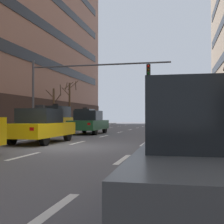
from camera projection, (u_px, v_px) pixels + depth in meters
The scene contains 33 objects.
ground_plane at pixel (62, 147), 12.28m from camera, with size 120.00×120.00×0.00m, color #515156.
lane_stripe_l1_s4 at pixel (18, 141), 14.94m from camera, with size 0.16×2.00×0.01m, color silver.
lane_stripe_l1_s5 at pixel (58, 135), 19.81m from camera, with size 0.16×2.00×0.01m, color silver.
lane_stripe_l1_s6 at pixel (83, 132), 24.68m from camera, with size 0.16×2.00×0.01m, color silver.
lane_stripe_l1_s7 at pixel (99, 129), 29.55m from camera, with size 0.16×2.00×0.01m, color silver.
lane_stripe_l1_s8 at pixel (110, 128), 34.42m from camera, with size 0.16×2.00×0.01m, color silver.
lane_stripe_l1_s9 at pixel (119, 126), 39.29m from camera, with size 0.16×2.00×0.01m, color silver.
lane_stripe_l1_s10 at pixel (126, 125), 44.16m from camera, with size 0.16×2.00×0.01m, color silver.
lane_stripe_l2_s3 at pixel (24, 156), 9.36m from camera, with size 0.16×2.00×0.01m, color silver.
lane_stripe_l2_s4 at pixel (78, 143), 14.23m from camera, with size 0.16×2.00×0.01m, color silver.
lane_stripe_l2_s5 at pixel (104, 136), 19.09m from camera, with size 0.16×2.00×0.01m, color silver.
lane_stripe_l2_s6 at pixel (120, 132), 23.96m from camera, with size 0.16×2.00×0.01m, color silver.
lane_stripe_l2_s7 at pixel (130, 130), 28.83m from camera, with size 0.16×2.00×0.01m, color silver.
lane_stripe_l2_s8 at pixel (138, 128), 33.70m from camera, with size 0.16×2.00×0.01m, color silver.
lane_stripe_l2_s9 at pixel (143, 126), 38.57m from camera, with size 0.16×2.00×0.01m, color silver.
lane_stripe_l2_s10 at pixel (147, 125), 43.44m from camera, with size 0.16×2.00×0.01m, color silver.
lane_stripe_l3_s2 at pixel (47, 214), 3.77m from camera, with size 0.16×2.00×0.01m, color silver.
lane_stripe_l3_s3 at pixel (123, 159), 8.64m from camera, with size 0.16×2.00×0.01m, color silver.
lane_stripe_l3_s4 at pixel (144, 144), 13.51m from camera, with size 0.16×2.00×0.01m, color silver.
lane_stripe_l3_s5 at pixel (154, 137), 18.38m from camera, with size 0.16×2.00×0.01m, color silver.
lane_stripe_l3_s6 at pixel (159, 133), 23.25m from camera, with size 0.16×2.00×0.01m, color silver.
lane_stripe_l3_s7 at pixel (163, 130), 28.12m from camera, with size 0.16×2.00×0.01m, color silver.
lane_stripe_l3_s8 at pixel (166, 128), 32.99m from camera, with size 0.16×2.00×0.01m, color silver.
lane_stripe_l3_s9 at pixel (168, 127), 37.86m from camera, with size 0.16×2.00×0.01m, color silver.
lane_stripe_l3_s10 at pixel (169, 125), 42.72m from camera, with size 0.16×2.00×0.01m, color silver.
taxi_driving_0 at pixel (85, 119), 30.65m from camera, with size 1.95×4.29×2.21m.
taxi_driving_1 at pixel (56, 119), 23.11m from camera, with size 1.85×4.31×2.25m.
taxi_driving_3 at pixel (41, 126), 14.13m from camera, with size 1.82×4.33×1.80m.
car_driving_4 at pixel (89, 122), 21.64m from camera, with size 1.92×4.51×1.68m.
car_parked_0 at pixel (224, 159), 3.26m from camera, with size 1.86×4.24×1.57m.
traffic_signal_0 at pixel (77, 80), 22.98m from camera, with size 10.95×0.35×5.64m.
street_tree_0 at pixel (70, 102), 34.22m from camera, with size 1.78×1.77×5.33m.
street_tree_1 at pixel (54, 106), 29.93m from camera, with size 1.69×1.69×4.32m.
Camera 1 is at (4.82, -11.51, 1.24)m, focal length 47.70 mm.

